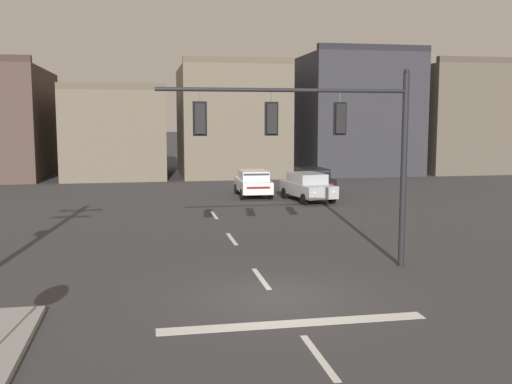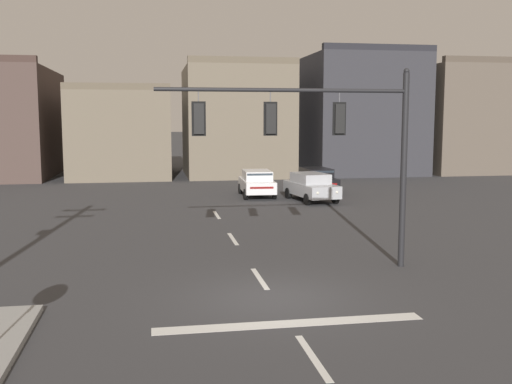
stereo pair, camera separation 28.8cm
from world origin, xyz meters
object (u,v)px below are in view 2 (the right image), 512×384
object	(u,v)px
car_lot_middle	(315,180)
car_lot_farside	(257,183)
signal_mast_near_side	(324,134)
car_lot_nearside	(311,186)

from	to	relation	value
car_lot_middle	car_lot_farside	xyz separation A→B (m)	(-4.02, -1.10, 0.00)
signal_mast_near_side	car_lot_nearside	world-z (taller)	signal_mast_near_side
car_lot_nearside	car_lot_farside	bearing A→B (deg)	137.19
car_lot_middle	signal_mast_near_side	bearing A→B (deg)	-104.87
car_lot_middle	car_lot_farside	bearing A→B (deg)	-164.72
car_lot_nearside	signal_mast_near_side	bearing A→B (deg)	-103.78
car_lot_nearside	car_lot_farside	xyz separation A→B (m)	(-2.74, 2.54, 0.00)
signal_mast_near_side	car_lot_farside	bearing A→B (deg)	86.70
car_lot_nearside	car_lot_farside	world-z (taller)	same
car_lot_middle	car_lot_farside	distance (m)	4.16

